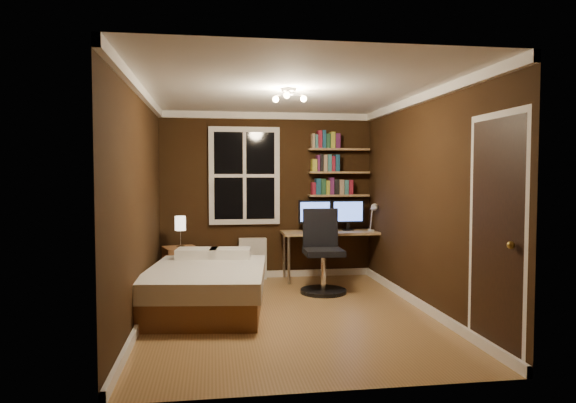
{
  "coord_description": "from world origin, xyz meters",
  "views": [
    {
      "loc": [
        -0.82,
        -5.64,
        1.57
      ],
      "look_at": [
        0.07,
        0.45,
        1.24
      ],
      "focal_mm": 32.0,
      "sensor_mm": 36.0,
      "label": 1
    }
  ],
  "objects": [
    {
      "name": "window",
      "position": [
        -0.35,
        2.06,
        1.55
      ],
      "size": [
        1.06,
        0.06,
        1.46
      ],
      "primitive_type": "cube",
      "color": "white",
      "rests_on": "wall_back"
    },
    {
      "name": "bookshelf_lower",
      "position": [
        1.08,
        1.98,
        1.25
      ],
      "size": [
        0.92,
        0.22,
        0.03
      ],
      "primitive_type": "cube",
      "color": "#A57C50",
      "rests_on": "wall_back"
    },
    {
      "name": "ceiling_fixture",
      "position": [
        0.0,
        -0.1,
        2.4
      ],
      "size": [
        0.44,
        0.44,
        0.18
      ],
      "primitive_type": null,
      "color": "beige",
      "rests_on": "ceiling"
    },
    {
      "name": "books_row_lower",
      "position": [
        1.08,
        1.98,
        1.38
      ],
      "size": [
        0.54,
        0.16,
        0.23
      ],
      "primitive_type": null,
      "color": "maroon",
      "rests_on": "bookshelf_lower"
    },
    {
      "name": "door",
      "position": [
        1.59,
        -1.55,
        1.02
      ],
      "size": [
        0.03,
        0.82,
        2.05
      ],
      "primitive_type": null,
      "color": "black",
      "rests_on": "ground"
    },
    {
      "name": "wall_left",
      "position": [
        -1.6,
        0.0,
        1.25
      ],
      "size": [
        0.04,
        4.2,
        2.5
      ],
      "primitive_type": "cube",
      "color": "black",
      "rests_on": "ground"
    },
    {
      "name": "door_knob",
      "position": [
        1.55,
        -1.85,
        1.0
      ],
      "size": [
        0.06,
        0.06,
        0.06
      ],
      "primitive_type": "sphere",
      "color": "#B89741",
      "rests_on": "door"
    },
    {
      "name": "desk",
      "position": [
        0.95,
        1.79,
        0.66
      ],
      "size": [
        1.52,
        0.57,
        0.72
      ],
      "color": "#A57C50",
      "rests_on": "ground"
    },
    {
      "name": "monitor_right",
      "position": [
        1.2,
        1.87,
        0.95
      ],
      "size": [
        0.5,
        0.12,
        0.46
      ],
      "primitive_type": null,
      "color": "black",
      "rests_on": "desk"
    },
    {
      "name": "nightstand",
      "position": [
        -1.27,
        1.64,
        0.28
      ],
      "size": [
        0.55,
        0.55,
        0.55
      ],
      "primitive_type": "cube",
      "rotation": [
        0.0,
        0.0,
        0.3
      ],
      "color": "brown",
      "rests_on": "ground"
    },
    {
      "name": "desk_lamp",
      "position": [
        1.52,
        1.66,
        0.94
      ],
      "size": [
        0.14,
        0.32,
        0.44
      ],
      "primitive_type": null,
      "color": "silver",
      "rests_on": "desk"
    },
    {
      "name": "bedside_lamp",
      "position": [
        -1.27,
        1.64,
        0.77
      ],
      "size": [
        0.15,
        0.15,
        0.44
      ],
      "primitive_type": null,
      "color": "white",
      "rests_on": "nightstand"
    },
    {
      "name": "books_row_middle",
      "position": [
        1.08,
        1.98,
        1.73
      ],
      "size": [
        0.42,
        0.16,
        0.23
      ],
      "primitive_type": null,
      "color": "navy",
      "rests_on": "bookshelf_middle"
    },
    {
      "name": "wall_right",
      "position": [
        1.6,
        0.0,
        1.25
      ],
      "size": [
        0.04,
        4.2,
        2.5
      ],
      "primitive_type": "cube",
      "color": "black",
      "rests_on": "ground"
    },
    {
      "name": "bookshelf_upper",
      "position": [
        1.08,
        1.98,
        1.95
      ],
      "size": [
        0.92,
        0.22,
        0.03
      ],
      "primitive_type": "cube",
      "color": "#A57C50",
      "rests_on": "wall_back"
    },
    {
      "name": "bookshelf_middle",
      "position": [
        1.08,
        1.98,
        1.6
      ],
      "size": [
        0.92,
        0.22,
        0.03
      ],
      "primitive_type": "cube",
      "color": "#A57C50",
      "rests_on": "wall_back"
    },
    {
      "name": "wall_back",
      "position": [
        0.0,
        2.1,
        1.25
      ],
      "size": [
        3.2,
        0.04,
        2.5
      ],
      "primitive_type": "cube",
      "color": "black",
      "rests_on": "ground"
    },
    {
      "name": "monitor_left",
      "position": [
        0.69,
        1.87,
        0.95
      ],
      "size": [
        0.5,
        0.12,
        0.46
      ],
      "primitive_type": null,
      "color": "black",
      "rests_on": "desk"
    },
    {
      "name": "radiator",
      "position": [
        -0.24,
        1.99,
        0.31
      ],
      "size": [
        0.41,
        0.14,
        0.62
      ],
      "primitive_type": "cube",
      "color": "silver",
      "rests_on": "ground"
    },
    {
      "name": "bed",
      "position": [
        -0.9,
        0.31,
        0.27
      ],
      "size": [
        1.53,
        1.97,
        0.62
      ],
      "rotation": [
        0.0,
        0.0,
        -0.12
      ],
      "color": "brown",
      "rests_on": "ground"
    },
    {
      "name": "books_row_upper",
      "position": [
        1.08,
        1.98,
        2.08
      ],
      "size": [
        0.42,
        0.16,
        0.23
      ],
      "primitive_type": null,
      "color": "#225032",
      "rests_on": "bookshelf_upper"
    },
    {
      "name": "floor",
      "position": [
        0.0,
        0.0,
        0.0
      ],
      "size": [
        4.2,
        4.2,
        0.0
      ],
      "primitive_type": "plane",
      "color": "olive",
      "rests_on": "ground"
    },
    {
      "name": "office_chair",
      "position": [
        0.62,
        0.99,
        0.43
      ],
      "size": [
        0.61,
        0.61,
        1.11
      ],
      "rotation": [
        0.0,
        0.0,
        -0.02
      ],
      "color": "black",
      "rests_on": "ground"
    },
    {
      "name": "ceiling",
      "position": [
        0.0,
        0.0,
        2.5
      ],
      "size": [
        3.2,
        4.2,
        0.02
      ],
      "primitive_type": "cube",
      "color": "white",
      "rests_on": "wall_back"
    }
  ]
}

